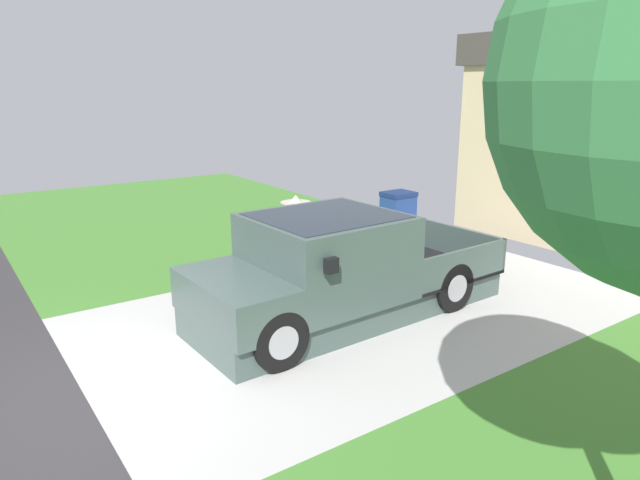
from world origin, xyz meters
TOP-DOWN VIEW (x-y plane):
  - pickup_truck at (-0.04, 3.71)m, footprint 2.22×5.20m
  - person_with_hat at (-1.35, 3.90)m, footprint 0.52×0.52m
  - handbag at (-1.37, 3.63)m, footprint 0.35×0.18m
  - wheeled_trash_bin at (-3.21, 7.98)m, footprint 0.60×0.72m

SIDE VIEW (x-z plane):
  - handbag at x=-1.37m, z-range -0.09..0.36m
  - wheeled_trash_bin at x=-3.21m, z-range 0.04..1.11m
  - pickup_truck at x=-0.04m, z-range -0.07..1.60m
  - person_with_hat at x=-1.35m, z-range 0.11..1.84m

